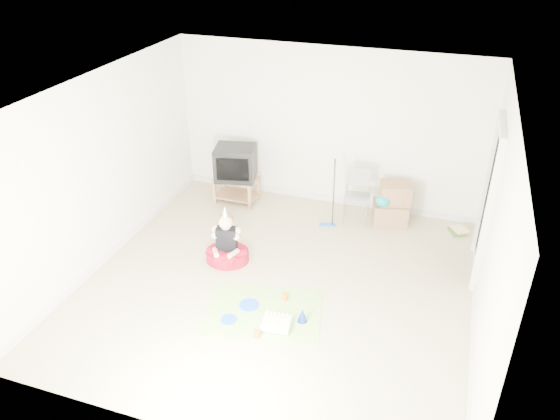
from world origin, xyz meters
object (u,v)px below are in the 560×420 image
(folding_chair, at_px, (357,197))
(seated_woman, at_px, (227,249))
(crt_tv, at_px, (235,163))
(cardboard_boxes, at_px, (392,204))
(birthday_cake, at_px, (276,324))
(tv_stand, at_px, (237,187))

(folding_chair, height_order, seated_woman, same)
(crt_tv, relative_size, cardboard_boxes, 0.95)
(folding_chair, bearing_deg, seated_woman, -131.67)
(seated_woman, bearing_deg, birthday_cake, -44.80)
(crt_tv, bearing_deg, folding_chair, -12.54)
(tv_stand, height_order, folding_chair, folding_chair)
(folding_chair, distance_m, seated_woman, 2.25)
(crt_tv, relative_size, birthday_cake, 1.75)
(folding_chair, bearing_deg, birthday_cake, -97.77)
(crt_tv, distance_m, seated_woman, 1.85)
(crt_tv, distance_m, folding_chair, 2.07)
(cardboard_boxes, relative_size, birthday_cake, 1.83)
(folding_chair, height_order, birthday_cake, folding_chair)
(tv_stand, relative_size, crt_tv, 1.11)
(folding_chair, bearing_deg, tv_stand, 179.70)
(tv_stand, xyz_separation_m, folding_chair, (2.04, -0.01, 0.16))
(folding_chair, distance_m, cardboard_boxes, 0.56)
(folding_chair, xyz_separation_m, birthday_cake, (-0.38, -2.78, -0.38))
(tv_stand, bearing_deg, cardboard_boxes, 2.81)
(tv_stand, relative_size, birthday_cake, 1.94)
(birthday_cake, bearing_deg, seated_woman, 135.20)
(tv_stand, height_order, cardboard_boxes, cardboard_boxes)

